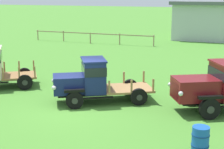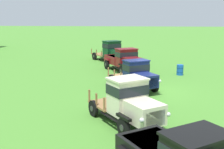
{
  "view_description": "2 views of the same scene",
  "coord_description": "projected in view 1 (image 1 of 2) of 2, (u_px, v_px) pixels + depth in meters",
  "views": [
    {
      "loc": [
        6.86,
        -13.04,
        5.07
      ],
      "look_at": [
        0.57,
        2.97,
        1.0
      ],
      "focal_mm": 55.0,
      "sensor_mm": 36.0,
      "label": 1
    },
    {
      "loc": [
        -18.53,
        0.9,
        5.03
      ],
      "look_at": [
        0.57,
        2.97,
        1.0
      ],
      "focal_mm": 45.0,
      "sensor_mm": 36.0,
      "label": 2
    }
  ],
  "objects": [
    {
      "name": "oil_drum_beside_row",
      "position": [
        200.0,
        140.0,
        11.1
      ],
      "size": [
        0.59,
        0.59,
        0.9
      ],
      "color": "#1951B2",
      "rests_on": "ground"
    },
    {
      "name": "vintage_truck_midrow_center",
      "position": [
        91.0,
        80.0,
        16.22
      ],
      "size": [
        4.89,
        3.87,
        2.1
      ],
      "color": "black",
      "rests_on": "ground"
    },
    {
      "name": "paddock_fence",
      "position": [
        91.0,
        35.0,
        35.79
      ],
      "size": [
        13.45,
        0.69,
        1.13
      ],
      "color": "#997F60",
      "rests_on": "ground"
    },
    {
      "name": "ground_plane",
      "position": [
        76.0,
        109.0,
        15.42
      ],
      "size": [
        240.0,
        240.0,
        0.0
      ],
      "primitive_type": "plane",
      "color": "#47842D"
    }
  ]
}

